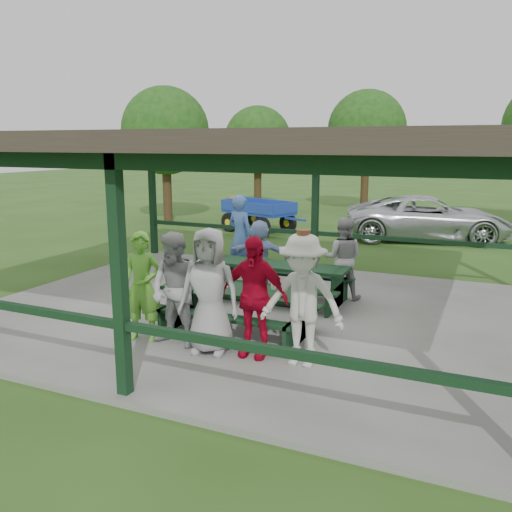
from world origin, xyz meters
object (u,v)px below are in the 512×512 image
at_px(contestant_grey_mid, 209,291).
at_px(farm_trailer, 259,215).
at_px(picnic_table_near, 238,305).
at_px(picnic_table_far, 277,277).
at_px(contestant_grey_left, 176,290).
at_px(contestant_white_fedora, 302,300).
at_px(contestant_green, 142,286).
at_px(contestant_red, 253,297).
at_px(spectator_lblue, 260,254).
at_px(pickup_truck, 428,218).
at_px(spectator_blue, 240,236).
at_px(spectator_grey, 343,258).

xyz_separation_m(contestant_grey_mid, farm_trailer, (-4.12, 11.09, -0.44)).
bearing_deg(picnic_table_near, picnic_table_far, 93.44).
height_order(contestant_grey_left, contestant_white_fedora, contestant_white_fedora).
relative_size(contestant_grey_left, farm_trailer, 0.51).
distance_m(contestant_grey_left, contestant_grey_mid, 0.58).
bearing_deg(picnic_table_far, contestant_green, -111.00).
bearing_deg(contestant_grey_left, contestant_red, 12.75).
height_order(contestant_green, contestant_grey_left, contestant_grey_left).
bearing_deg(contestant_red, spectator_lblue, 111.32).
height_order(picnic_table_near, contestant_white_fedora, contestant_white_fedora).
height_order(contestant_white_fedora, spectator_lblue, contestant_white_fedora).
xyz_separation_m(pickup_truck, farm_trailer, (-5.83, -0.78, -0.13)).
xyz_separation_m(spectator_lblue, spectator_blue, (-0.80, 0.70, 0.22)).
xyz_separation_m(contestant_red, pickup_truck, (1.05, 11.73, -0.26)).
relative_size(contestant_green, farm_trailer, 0.50).
bearing_deg(contestant_white_fedora, picnic_table_far, 118.25).
bearing_deg(spectator_lblue, picnic_table_near, 96.41).
distance_m(contestant_green, contestant_grey_left, 0.65).
bearing_deg(contestant_red, spectator_grey, 82.66).
xyz_separation_m(picnic_table_near, farm_trailer, (-4.13, 10.15, 0.04)).
bearing_deg(contestant_grey_mid, contestant_green, 168.79).
xyz_separation_m(contestant_white_fedora, spectator_blue, (-3.04, 4.31, 0.02)).
height_order(contestant_green, spectator_lblue, contestant_green).
relative_size(picnic_table_near, contestant_red, 1.41).
height_order(picnic_table_near, contestant_grey_mid, contestant_grey_mid).
height_order(pickup_truck, farm_trailer, pickup_truck).
bearing_deg(contestant_white_fedora, spectator_grey, 96.01).
height_order(spectator_lblue, pickup_truck, spectator_lblue).
xyz_separation_m(contestant_grey_left, spectator_blue, (-1.04, 4.42, 0.07)).
relative_size(picnic_table_far, pickup_truck, 0.54).
bearing_deg(contestant_green, spectator_blue, 79.89).
xyz_separation_m(contestant_green, contestant_white_fedora, (2.65, 0.08, 0.07)).
bearing_deg(farm_trailer, contestant_grey_mid, -49.59).
relative_size(contestant_red, spectator_lblue, 1.21).
relative_size(pickup_truck, farm_trailer, 1.51).
bearing_deg(contestant_white_fedora, pickup_truck, 88.43).
bearing_deg(picnic_table_far, pickup_truck, 78.51).
height_order(spectator_lblue, spectator_blue, spectator_blue).
xyz_separation_m(spectator_grey, farm_trailer, (-5.16, 7.45, -0.31)).
relative_size(contestant_grey_mid, pickup_truck, 0.36).
height_order(picnic_table_near, picnic_table_far, same).
relative_size(contestant_white_fedora, spectator_grey, 1.18).
height_order(contestant_white_fedora, spectator_grey, contestant_white_fedora).
relative_size(picnic_table_far, contestant_grey_left, 1.60).
height_order(spectator_grey, pickup_truck, spectator_grey).
relative_size(picnic_table_far, farm_trailer, 0.81).
bearing_deg(spectator_grey, contestant_white_fedora, 87.03).
xyz_separation_m(contestant_red, spectator_blue, (-2.28, 4.28, 0.07)).
bearing_deg(spectator_blue, picnic_table_far, 152.28).
height_order(spectator_blue, pickup_truck, spectator_blue).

